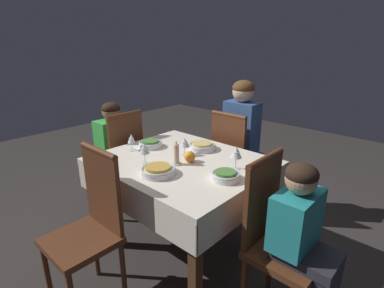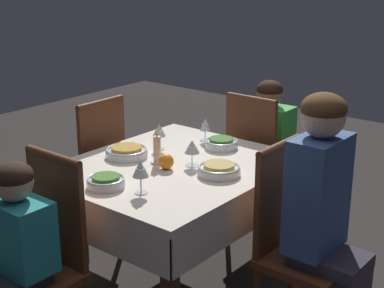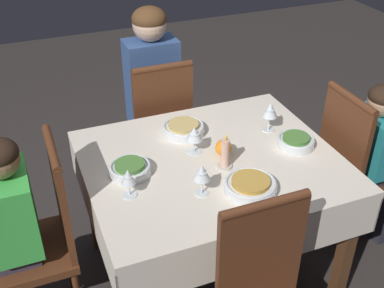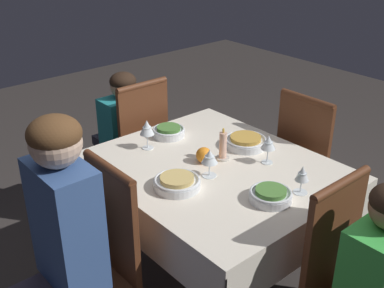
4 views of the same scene
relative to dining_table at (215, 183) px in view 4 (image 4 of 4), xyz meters
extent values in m
plane|color=#332D2B|center=(0.00, 0.00, -0.65)|extent=(8.00, 8.00, 0.00)
cube|color=silver|center=(0.00, 0.00, 0.08)|extent=(1.16, 0.99, 0.04)
cube|color=silver|center=(0.00, 0.49, -0.03)|extent=(1.16, 0.01, 0.19)
cube|color=silver|center=(0.00, -0.49, -0.03)|extent=(1.16, 0.01, 0.19)
cube|color=silver|center=(0.58, 0.00, -0.03)|extent=(0.01, 0.99, 0.19)
cube|color=silver|center=(-0.58, 0.00, -0.03)|extent=(0.01, 0.99, 0.19)
cube|color=#4C2D19|center=(0.51, 0.42, -0.30)|extent=(0.06, 0.06, 0.71)
cube|color=#4C2D19|center=(-0.51, 0.42, -0.30)|extent=(0.06, 0.06, 0.71)
cube|color=#4C2D19|center=(-0.51, -0.42, -0.30)|extent=(0.06, 0.06, 0.71)
cube|color=#562D19|center=(0.03, -0.60, 0.07)|extent=(0.34, 0.03, 0.50)
cylinder|color=#562D19|center=(0.03, -0.60, 0.31)|extent=(0.34, 0.04, 0.04)
cube|color=#562D19|center=(-0.87, 0.07, -0.20)|extent=(0.37, 0.37, 0.04)
cube|color=#562D19|center=(-0.69, 0.07, 0.07)|extent=(0.03, 0.34, 0.50)
cylinder|color=#562D19|center=(-0.69, 0.07, 0.31)|extent=(0.04, 0.34, 0.04)
cylinder|color=#562D19|center=(-1.03, 0.23, -0.44)|extent=(0.03, 0.03, 0.43)
cylinder|color=#562D19|center=(-1.03, -0.09, -0.44)|extent=(0.03, 0.03, 0.43)
cylinder|color=#562D19|center=(-0.70, 0.23, -0.44)|extent=(0.03, 0.03, 0.43)
cylinder|color=#562D19|center=(-0.70, -0.09, -0.44)|extent=(0.03, 0.03, 0.43)
cube|color=#562D19|center=(0.69, -0.02, 0.07)|extent=(0.03, 0.34, 0.50)
cylinder|color=#562D19|center=(0.69, -0.02, 0.31)|extent=(0.04, 0.34, 0.04)
cube|color=#562D19|center=(0.07, 0.78, -0.20)|extent=(0.37, 0.37, 0.04)
cube|color=#562D19|center=(0.07, 0.60, 0.07)|extent=(0.34, 0.03, 0.50)
cylinder|color=#562D19|center=(0.07, 0.60, 0.31)|extent=(0.34, 0.04, 0.04)
cylinder|color=#562D19|center=(0.23, 0.94, -0.44)|extent=(0.03, 0.03, 0.43)
cylinder|color=#562D19|center=(-0.09, 0.94, -0.44)|extent=(0.03, 0.03, 0.43)
cylinder|color=#562D19|center=(0.23, 0.61, -0.44)|extent=(0.03, 0.03, 0.43)
cylinder|color=#562D19|center=(-0.09, 0.61, -0.44)|extent=(0.03, 0.03, 0.43)
cube|color=#38568E|center=(0.03, -0.80, 0.14)|extent=(0.30, 0.18, 0.52)
sphere|color=beige|center=(0.03, -0.80, 0.49)|extent=(0.19, 0.19, 0.19)
ellipsoid|color=brown|center=(0.03, -0.80, 0.52)|extent=(0.19, 0.19, 0.13)
cube|color=#282833|center=(-1.06, 0.07, -0.42)|extent=(0.14, 0.22, 0.47)
cube|color=#282833|center=(-0.98, 0.07, -0.15)|extent=(0.31, 0.24, 0.06)
cube|color=teal|center=(-0.89, 0.07, 0.03)|extent=(0.18, 0.30, 0.31)
sphere|color=tan|center=(-0.89, 0.07, 0.26)|extent=(0.16, 0.16, 0.16)
ellipsoid|color=black|center=(-0.89, 0.07, 0.29)|extent=(0.16, 0.16, 0.11)
cube|color=green|center=(0.89, -0.02, 0.06)|extent=(0.18, 0.30, 0.36)
cylinder|color=silver|center=(0.04, -0.27, 0.11)|extent=(0.21, 0.21, 0.04)
torus|color=silver|center=(0.04, -0.27, 0.14)|extent=(0.21, 0.21, 0.01)
cylinder|color=tan|center=(0.04, -0.27, 0.14)|extent=(0.15, 0.15, 0.02)
cylinder|color=white|center=(0.05, -0.09, 0.10)|extent=(0.07, 0.07, 0.00)
cylinder|color=white|center=(0.05, -0.09, 0.13)|extent=(0.01, 0.01, 0.07)
cone|color=white|center=(0.05, -0.09, 0.20)|extent=(0.08, 0.08, 0.07)
cylinder|color=white|center=(0.05, -0.09, 0.19)|extent=(0.05, 0.05, 0.03)
cylinder|color=silver|center=(-0.42, 0.05, 0.11)|extent=(0.18, 0.18, 0.04)
torus|color=silver|center=(-0.42, 0.05, 0.14)|extent=(0.18, 0.18, 0.01)
cylinder|color=#4C7F38|center=(-0.42, 0.05, 0.14)|extent=(0.13, 0.13, 0.02)
cylinder|color=white|center=(-0.37, -0.13, 0.10)|extent=(0.06, 0.06, 0.00)
cylinder|color=white|center=(-0.37, -0.13, 0.14)|extent=(0.01, 0.01, 0.08)
cone|color=white|center=(-0.37, -0.13, 0.22)|extent=(0.08, 0.08, 0.08)
cylinder|color=white|center=(-0.37, -0.13, 0.20)|extent=(0.05, 0.05, 0.03)
cylinder|color=silver|center=(0.38, -0.03, 0.11)|extent=(0.19, 0.19, 0.04)
torus|color=silver|center=(0.38, -0.03, 0.14)|extent=(0.18, 0.18, 0.01)
cylinder|color=#4C7F38|center=(0.38, -0.03, 0.14)|extent=(0.13, 0.13, 0.02)
cylinder|color=white|center=(0.42, 0.12, 0.10)|extent=(0.06, 0.06, 0.00)
cylinder|color=white|center=(0.42, 0.12, 0.13)|extent=(0.01, 0.01, 0.06)
cone|color=white|center=(0.42, 0.12, 0.19)|extent=(0.06, 0.06, 0.07)
cylinder|color=white|center=(0.42, 0.12, 0.18)|extent=(0.04, 0.04, 0.03)
cylinder|color=silver|center=(-0.06, 0.27, 0.11)|extent=(0.23, 0.23, 0.04)
torus|color=silver|center=(-0.06, 0.27, 0.14)|extent=(0.22, 0.22, 0.01)
cylinder|color=gold|center=(-0.06, 0.27, 0.14)|extent=(0.16, 0.16, 0.02)
cylinder|color=white|center=(0.14, 0.22, 0.10)|extent=(0.06, 0.06, 0.00)
cylinder|color=white|center=(0.14, 0.22, 0.14)|extent=(0.01, 0.01, 0.07)
cone|color=white|center=(0.14, 0.22, 0.21)|extent=(0.07, 0.07, 0.07)
cylinder|color=white|center=(0.14, 0.22, 0.20)|extent=(0.04, 0.04, 0.03)
cylinder|color=beige|center=(-0.03, 0.08, 0.10)|extent=(0.07, 0.07, 0.01)
cylinder|color=beige|center=(-0.03, 0.08, 0.17)|extent=(0.04, 0.04, 0.13)
ellipsoid|color=#F9C64C|center=(-0.03, 0.08, 0.25)|extent=(0.01, 0.01, 0.03)
sphere|color=orange|center=(-0.07, -0.01, 0.14)|extent=(0.08, 0.08, 0.08)
camera|label=1|loc=(-1.40, 1.42, 0.91)|focal=28.00mm
camera|label=2|loc=(-2.14, -1.86, 1.13)|focal=55.00mm
camera|label=3|loc=(0.76, 1.68, 1.36)|focal=45.00mm
camera|label=4|loc=(1.49, -1.43, 1.22)|focal=45.00mm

